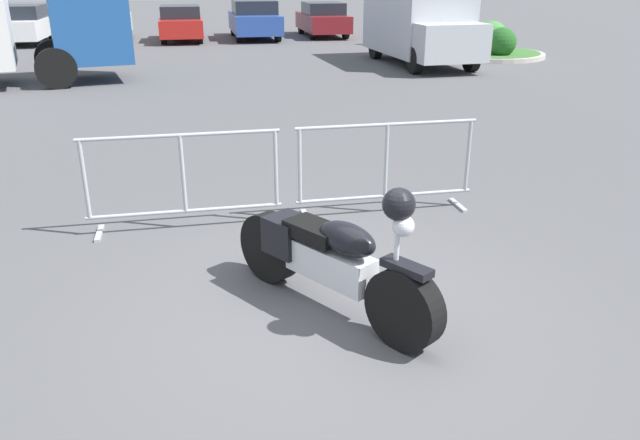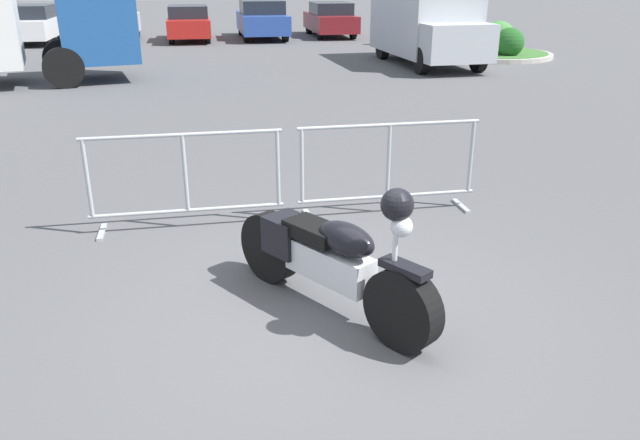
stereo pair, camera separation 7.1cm
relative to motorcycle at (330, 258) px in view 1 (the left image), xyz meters
name	(u,v)px [view 1 (the left image)]	position (x,y,z in m)	size (l,w,h in m)	color
ground_plane	(329,320)	(-0.05, -0.18, -0.47)	(120.00, 120.00, 0.00)	#4C4C4F
motorcycle	(330,258)	(0.00, 0.00, 0.00)	(1.31, 1.95, 1.24)	black
crowd_barrier_near	(183,180)	(-1.14, 2.07, 0.08)	(2.11, 0.46, 1.07)	#9EA0A5
crowd_barrier_far	(386,167)	(1.14, 2.07, 0.08)	(2.11, 0.46, 1.07)	#9EA0A5
delivery_van	(419,21)	(5.97, 13.85, 0.77)	(2.15, 5.07, 2.31)	#B2B7BC
parked_car_white	(23,24)	(-6.88, 22.46, 0.25)	(1.77, 4.22, 1.42)	white
parked_car_silver	(104,22)	(-3.91, 22.47, 0.29)	(1.87, 4.47, 1.51)	#B7BABF
parked_car_red	(181,23)	(-0.93, 22.20, 0.22)	(1.69, 4.03, 1.36)	#B21E19
parked_car_blue	(254,19)	(2.04, 22.44, 0.30)	(1.89, 4.52, 1.53)	#284799
parked_car_maroon	(323,19)	(5.02, 22.79, 0.23)	(1.73, 4.13, 1.39)	maroon
pedestrian	(390,20)	(6.75, 18.93, 0.45)	(0.38, 0.38, 1.69)	#262838
planter_island	(490,46)	(8.86, 14.90, -0.13)	(3.72, 3.72, 1.15)	#ADA89E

